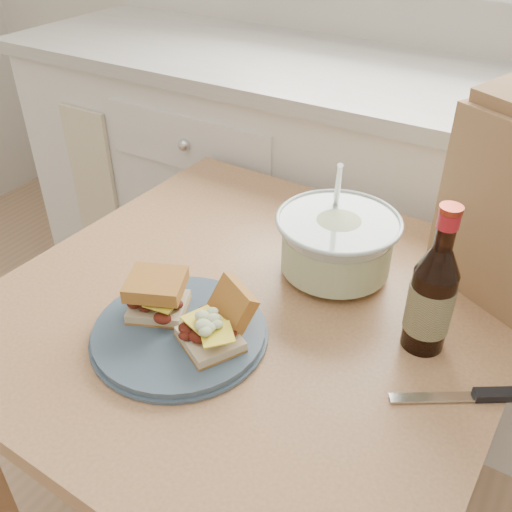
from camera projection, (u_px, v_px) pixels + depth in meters
The scene contains 8 objects.
cabinet_run at pixel (382, 228), 1.75m from camera, with size 2.50×0.64×0.94m.
dining_table at pixel (252, 345), 1.10m from camera, with size 0.92×0.92×0.74m.
plate at pixel (179, 332), 0.95m from camera, with size 0.29×0.29×0.02m, color #3F5265.
sandwich_left at pixel (157, 294), 0.97m from camera, with size 0.12×0.12×0.07m.
sandwich_right at pixel (217, 324), 0.92m from camera, with size 0.12×0.16×0.08m.
coleslaw_bowl at pixel (336, 246), 1.08m from camera, with size 0.23×0.23×0.23m.
beer_bottle at pixel (431, 297), 0.89m from camera, with size 0.07×0.07×0.26m.
knife at pixel (484, 395), 0.84m from camera, with size 0.19×0.13×0.01m.
Camera 1 is at (0.44, 0.22, 1.40)m, focal length 40.00 mm.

